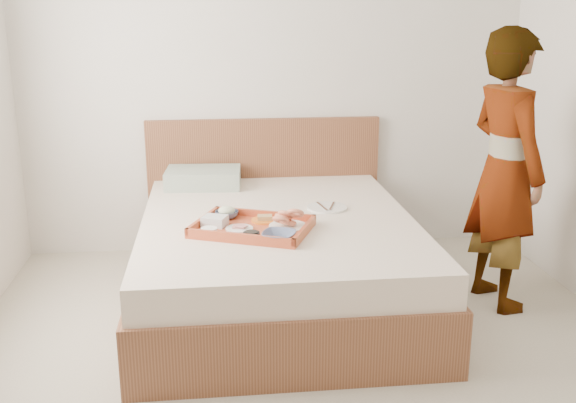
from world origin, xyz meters
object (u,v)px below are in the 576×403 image
(bed, at_px, (278,260))
(person, at_px, (505,171))
(tray, at_px, (253,226))
(dinner_plate, at_px, (327,208))

(bed, height_order, person, person)
(bed, relative_size, tray, 3.33)
(tray, xyz_separation_m, dinner_plate, (0.47, 0.38, -0.02))
(tray, height_order, dinner_plate, tray)
(dinner_plate, height_order, person, person)
(tray, bearing_deg, person, 26.86)
(dinner_plate, relative_size, person, 0.15)
(bed, xyz_separation_m, dinner_plate, (0.31, 0.13, 0.27))
(bed, distance_m, person, 1.41)
(tray, bearing_deg, bed, 79.32)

